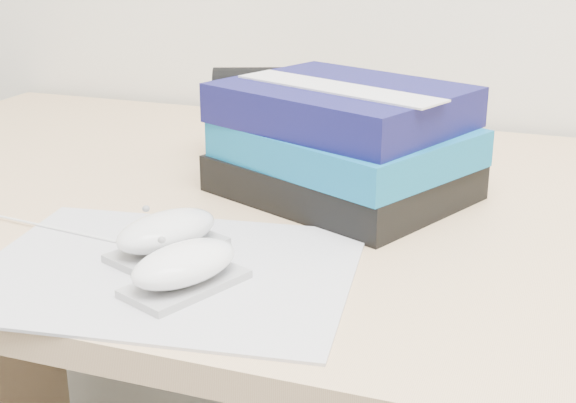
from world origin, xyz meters
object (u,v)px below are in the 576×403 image
(desk, at_px, (385,352))
(pouch, at_px, (262,114))
(mouse_rear, at_px, (167,234))
(book_stack, at_px, (343,142))
(mouse_front, at_px, (185,267))

(desk, relative_size, pouch, 10.06)
(mouse_rear, distance_m, pouch, 0.37)
(book_stack, bearing_deg, desk, 40.03)
(mouse_rear, relative_size, pouch, 0.82)
(desk, distance_m, book_stack, 0.31)
(mouse_front, bearing_deg, mouse_rear, 128.96)
(desk, height_order, pouch, pouch)
(book_stack, relative_size, pouch, 2.16)
(mouse_rear, relative_size, mouse_front, 1.03)
(book_stack, height_order, pouch, book_stack)
(mouse_rear, relative_size, book_stack, 0.38)
(mouse_rear, bearing_deg, desk, 60.12)
(desk, distance_m, pouch, 0.37)
(desk, bearing_deg, book_stack, -139.97)
(book_stack, xyz_separation_m, pouch, (-0.15, 0.12, -0.01))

